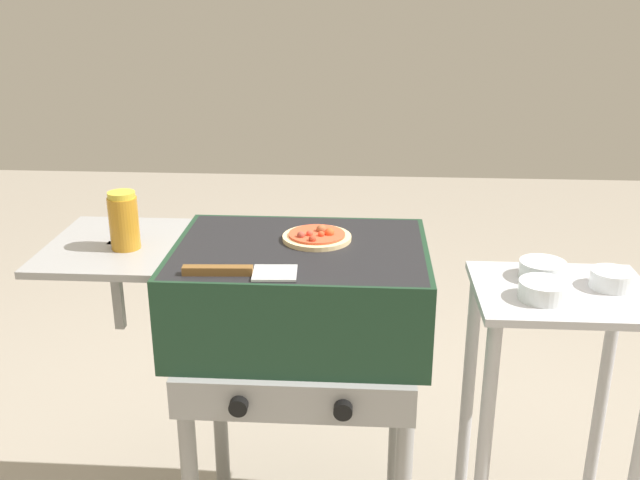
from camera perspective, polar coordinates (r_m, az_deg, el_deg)
grill at (r=1.87m, az=-1.98°, el=-4.72°), size 0.96×0.53×0.90m
pizza_pepperoni at (r=1.86m, az=-0.24°, el=0.28°), size 0.18×0.18×0.03m
sauce_jar at (r=1.85m, az=-15.17°, el=1.47°), size 0.07×0.07×0.15m
spatula at (r=1.66m, az=-6.21°, el=-2.48°), size 0.26×0.10×0.02m
prep_table at (r=2.01m, az=17.86°, el=-9.85°), size 0.44×0.36×0.80m
topping_bowl_near at (r=1.96m, az=21.94°, el=-2.91°), size 0.11×0.11×0.04m
topping_bowl_far at (r=1.84m, az=17.13°, el=-3.84°), size 0.12×0.12×0.04m
topping_bowl_middle at (r=1.96m, az=17.07°, el=-2.29°), size 0.12×0.12×0.04m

